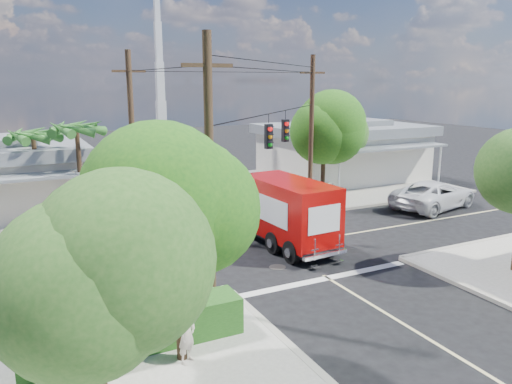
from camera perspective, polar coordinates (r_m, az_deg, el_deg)
ground at (r=23.43m, az=2.20°, el=-6.22°), size 120.00×120.00×0.00m
sidewalk_ne at (r=37.94m, az=8.75°, el=1.08°), size 14.12×14.12×0.14m
sidewalk_nw at (r=31.22m, az=-26.06°, el=-2.58°), size 14.12×14.12×0.14m
road_markings at (r=22.22m, az=4.03°, el=-7.29°), size 32.00×32.00×0.01m
building_ne at (r=39.38m, az=9.88°, el=4.78°), size 11.80×10.20×4.50m
radio_tower at (r=41.03m, az=-10.82°, el=9.71°), size 0.80×0.80×17.00m
tree_sw_front at (r=12.86m, az=-8.93°, el=-2.08°), size 3.88×3.78×6.03m
tree_sw_back at (r=10.14m, az=-18.13°, el=-9.20°), size 3.56×3.42×5.41m
tree_ne_front at (r=31.84m, az=7.88°, el=7.46°), size 4.21×4.14×6.66m
tree_ne_back at (r=35.17m, az=9.35°, el=6.95°), size 3.77×3.66×5.82m
palm_nw_front at (r=27.23m, az=-19.81°, el=6.57°), size 3.01×3.08×5.59m
palm_nw_back at (r=28.60m, az=-24.12°, el=5.73°), size 3.01×3.08×5.19m
utility_poles at (r=23.10m, az=-3.09°, el=5.42°), size 12.00×10.68×9.00m
picket_fence at (r=15.71m, az=-13.59°, el=-13.73°), size 5.94×0.06×1.00m
hedge_sw at (r=14.97m, az=-13.64°, el=-15.08°), size 6.20×1.20×1.10m
vending_boxes at (r=31.61m, az=7.16°, el=-0.04°), size 1.90×0.50×1.10m
delivery_truck at (r=23.39m, az=2.84°, el=-2.15°), size 2.75×7.43×3.16m
parked_car at (r=31.93m, az=19.65°, el=-0.28°), size 6.51×4.09×1.68m
pedestrian at (r=13.94m, az=-7.91°, el=-15.78°), size 0.71×0.67×1.64m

